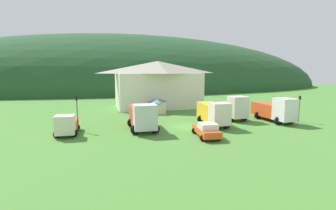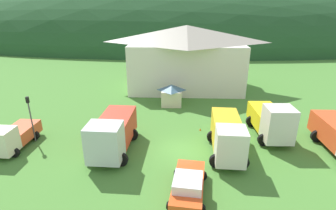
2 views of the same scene
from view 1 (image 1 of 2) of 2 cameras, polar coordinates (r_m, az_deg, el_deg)
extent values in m
plane|color=#477F33|center=(34.30, 3.52, -4.71)|extent=(200.00, 200.00, 0.00)
ellipsoid|color=#234C28|center=(99.75, -9.49, 3.45)|extent=(163.59, 60.00, 39.59)
cube|color=white|center=(51.16, -2.23, 3.20)|extent=(15.50, 9.34, 6.62)
pyramid|color=gray|center=(51.00, -2.26, 8.21)|extent=(16.74, 10.08, 2.32)
cube|color=beige|center=(44.12, -2.37, -0.62)|extent=(2.40, 2.42, 1.91)
pyramid|color=#42667F|center=(43.95, -2.38, 1.04)|extent=(2.60, 2.61, 0.67)
cube|color=beige|center=(30.72, -21.43, -4.01)|extent=(2.12, 1.88, 2.04)
cube|color=black|center=(30.55, -21.49, -3.22)|extent=(1.16, 1.48, 0.65)
cube|color=#DB512D|center=(33.29, -20.82, -3.93)|extent=(2.18, 3.37, 1.09)
cylinder|color=black|center=(30.83, -19.72, -5.83)|extent=(0.80, 0.30, 0.80)
cylinder|color=black|center=(31.07, -22.94, -5.89)|extent=(0.80, 0.30, 0.80)
cylinder|color=black|center=(33.78, -19.19, -4.63)|extent=(0.80, 0.30, 0.80)
cylinder|color=black|center=(34.00, -22.14, -4.70)|extent=(0.80, 0.30, 0.80)
cube|color=silver|center=(30.13, -4.99, -2.62)|extent=(2.67, 2.26, 2.88)
cube|color=black|center=(29.92, -4.97, -1.46)|extent=(1.45, 1.78, 0.92)
cube|color=red|center=(33.53, -5.87, -2.14)|extent=(2.77, 4.79, 2.21)
cylinder|color=black|center=(30.61, -2.83, -5.18)|extent=(1.10, 0.30, 1.10)
cylinder|color=black|center=(30.28, -7.10, -5.38)|extent=(1.10, 0.30, 1.10)
cylinder|color=black|center=(34.59, -4.13, -3.68)|extent=(1.10, 0.30, 1.10)
cylinder|color=black|center=(34.29, -7.90, -3.83)|extent=(1.10, 0.30, 1.10)
cube|color=silver|center=(33.22, 11.13, -1.89)|extent=(2.31, 2.21, 2.72)
cube|color=black|center=(33.03, 11.23, -0.90)|extent=(1.27, 1.74, 0.87)
cube|color=gold|center=(36.21, 9.02, -1.42)|extent=(2.43, 4.53, 2.26)
cylinder|color=black|center=(33.86, 12.54, -4.09)|extent=(1.10, 0.30, 1.10)
cylinder|color=black|center=(33.10, 9.56, -4.29)|extent=(1.10, 0.30, 1.10)
cylinder|color=black|center=(37.37, 9.96, -2.91)|extent=(1.10, 0.30, 1.10)
cylinder|color=black|center=(36.67, 7.21, -3.06)|extent=(1.10, 0.30, 1.10)
cube|color=silver|center=(38.56, 14.90, -0.44)|extent=(2.42, 2.28, 3.03)
cube|color=black|center=(38.38, 15.03, 0.52)|extent=(1.31, 1.81, 0.97)
cube|color=yellow|center=(41.42, 12.46, -0.77)|extent=(2.47, 4.37, 1.65)
cylinder|color=black|center=(39.35, 16.10, -2.56)|extent=(1.10, 0.30, 1.10)
cylinder|color=black|center=(38.26, 13.52, -2.76)|extent=(1.10, 0.30, 1.10)
cylinder|color=black|center=(42.61, 13.20, -1.68)|extent=(1.10, 0.30, 1.10)
cylinder|color=black|center=(41.61, 10.75, -1.84)|extent=(1.10, 0.30, 1.10)
cube|color=white|center=(38.50, 24.01, -0.89)|extent=(2.23, 2.54, 3.00)
cube|color=black|center=(38.31, 24.19, 0.05)|extent=(1.20, 2.03, 0.96)
cube|color=#E04C23|center=(41.48, 20.65, -0.92)|extent=(2.23, 4.97, 1.89)
cylinder|color=black|center=(39.36, 24.97, -2.99)|extent=(1.10, 0.30, 1.10)
cylinder|color=black|center=(38.13, 22.78, -3.19)|extent=(1.10, 0.30, 1.10)
cylinder|color=black|center=(42.78, 21.03, -1.96)|extent=(1.10, 0.30, 1.10)
cylinder|color=black|center=(41.66, 18.92, -2.11)|extent=(1.10, 0.30, 1.10)
cube|color=#EE511F|center=(29.35, 8.28, -5.54)|extent=(2.50, 5.06, 0.70)
cube|color=silver|center=(28.66, 8.65, -4.52)|extent=(2.00, 2.14, 0.62)
cylinder|color=black|center=(28.19, 10.94, -6.90)|extent=(0.68, 0.24, 0.68)
cylinder|color=black|center=(27.66, 7.60, -7.11)|extent=(0.68, 0.24, 0.68)
cylinder|color=black|center=(31.22, 8.85, -5.40)|extent=(0.68, 0.24, 0.68)
cylinder|color=black|center=(30.74, 5.82, -5.56)|extent=(0.68, 0.24, 0.68)
cylinder|color=#4C4C51|center=(33.18, -19.04, -2.28)|extent=(0.12, 0.12, 3.72)
cube|color=black|center=(32.89, -19.21, 1.38)|extent=(0.20, 0.24, 0.55)
sphere|color=red|center=(33.02, -19.20, 1.41)|extent=(0.14, 0.14, 0.14)
cylinder|color=#4C4C51|center=(41.19, 26.52, -1.18)|extent=(0.12, 0.12, 3.16)
cube|color=black|center=(40.97, 26.68, 1.39)|extent=(0.20, 0.24, 0.55)
sphere|color=red|center=(41.06, 26.55, 1.41)|extent=(0.14, 0.14, 0.14)
cone|color=orange|center=(38.54, 4.52, -3.32)|extent=(0.36, 0.36, 0.53)
camera|label=2|loc=(16.68, 28.76, 22.13)|focal=28.45mm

